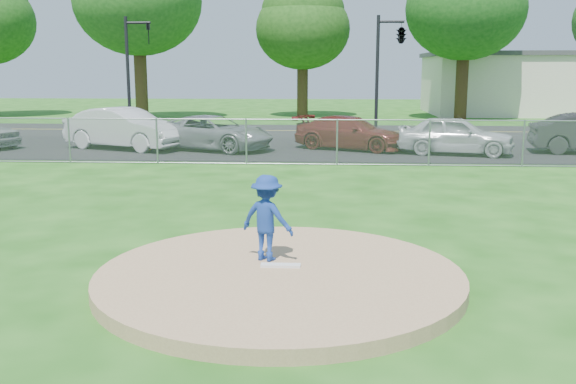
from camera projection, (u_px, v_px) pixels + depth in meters
The scene contains 16 objects.
ground at pixel (304, 175), 19.28m from camera, with size 120.00×120.00×0.00m, color #185011.
pitchers_mound at pixel (280, 277), 9.46m from camera, with size 5.40×5.40×0.20m, color #A5805A.
pitching_rubber at pixel (281, 265), 9.63m from camera, with size 0.60×0.15×0.04m, color white.
chain_link_fence at pixel (307, 142), 21.10m from camera, with size 40.00×0.06×1.50m, color gray.
parking_lot at pixel (310, 148), 25.65m from camera, with size 50.00×8.00×0.01m, color black.
street at pixel (314, 131), 33.00m from camera, with size 60.00×7.00×0.01m, color black.
commercial_building at pixel (544, 83), 45.36m from camera, with size 16.40×9.40×4.30m.
tree_center at pixel (303, 17), 41.65m from camera, with size 6.16×6.16×9.84m.
traffic_signal_left at pixel (132, 64), 30.93m from camera, with size 1.28×0.20×5.60m.
traffic_signal_center at pixel (399, 37), 29.93m from camera, with size 1.42×2.48×5.60m.
pitcher at pixel (267, 218), 9.87m from camera, with size 0.86×0.50×1.34m, color navy.
traffic_cone at pixel (146, 140), 25.03m from camera, with size 0.40×0.40×0.78m, color #FF4E0D.
parked_car_white at pixel (125, 128), 25.31m from camera, with size 1.72×4.92×1.62m, color silver.
parked_car_gray at pixel (213, 133), 25.02m from camera, with size 2.23×4.84×1.34m, color gray.
parked_car_darkred at pixel (351, 133), 25.20m from camera, with size 1.82×4.49×1.30m, color maroon.
parked_car_pearl at pixel (455, 135), 23.72m from camera, with size 1.69×4.20×1.43m, color silver.
Camera 1 is at (0.68, -9.03, 3.12)m, focal length 40.00 mm.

